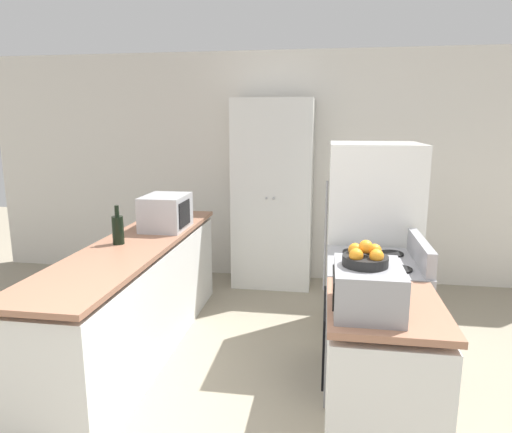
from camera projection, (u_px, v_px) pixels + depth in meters
wall_back at (277, 168)px, 5.28m from camera, size 7.00×0.06×2.60m
counter_left at (137, 299)px, 3.65m from camera, size 0.60×2.65×0.90m
counter_right at (381, 385)px, 2.46m from camera, size 0.60×0.75×0.90m
pantry_cabinet at (273, 195)px, 5.05m from camera, size 0.86×0.51×2.07m
stove at (372, 322)px, 3.18m from camera, size 0.66×0.73×1.06m
refrigerator at (371, 242)px, 3.86m from camera, size 0.75×0.77×1.66m
microwave at (166, 212)px, 3.98m from camera, size 0.36×0.46×0.30m
wine_bottle at (118, 229)px, 3.50m from camera, size 0.09×0.09×0.30m
toaster_oven at (367, 288)px, 2.26m from camera, size 0.34×0.42×0.23m
fruit_bowl at (365, 257)px, 2.24m from camera, size 0.22×0.22×0.13m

